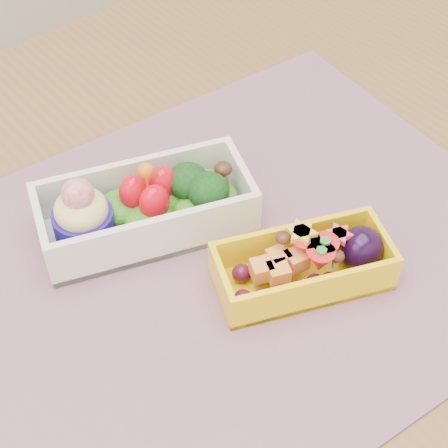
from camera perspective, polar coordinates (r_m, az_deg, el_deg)
table at (r=0.72m, az=1.06°, el=-6.15°), size 1.20×0.80×0.75m
placemat at (r=0.62m, az=-0.24°, el=-2.98°), size 0.57×0.46×0.00m
bento_white at (r=0.63m, az=-6.36°, el=1.23°), size 0.20×0.14×0.08m
bento_yellow at (r=0.60m, az=6.63°, el=-3.21°), size 0.16×0.12×0.05m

